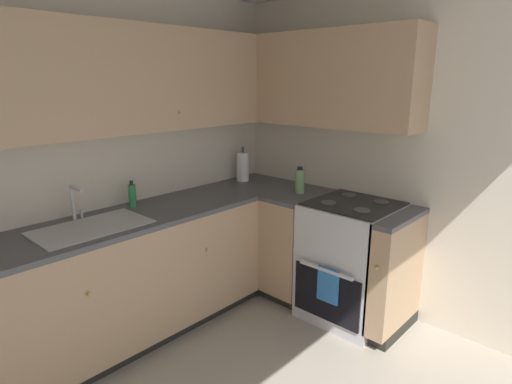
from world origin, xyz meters
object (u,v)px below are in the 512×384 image
at_px(soap_bottle, 132,195).
at_px(oven_range, 351,260).
at_px(oil_bottle, 300,181).
at_px(paper_towel_roll, 243,167).

bearing_deg(soap_bottle, oven_range, -45.21).
xyz_separation_m(soap_bottle, oil_bottle, (1.12, -0.65, 0.02)).
relative_size(soap_bottle, paper_towel_roll, 0.60).
relative_size(paper_towel_roll, oil_bottle, 1.48).
height_order(soap_bottle, oil_bottle, oil_bottle).
relative_size(oven_range, soap_bottle, 5.50).
bearing_deg(paper_towel_roll, oil_bottle, -89.41).
bearing_deg(soap_bottle, oil_bottle, -30.26).
xyz_separation_m(oven_range, soap_bottle, (-1.14, 1.15, 0.53)).
distance_m(soap_bottle, oil_bottle, 1.30).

